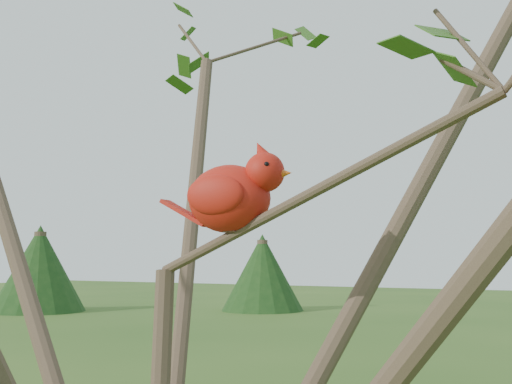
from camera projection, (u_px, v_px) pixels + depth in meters
crabapple_tree at (159, 167)px, 1.05m from camera, size 2.35×2.05×2.95m
cardinal at (234, 195)px, 1.11m from camera, size 0.25×0.13×0.17m
distant_trees at (457, 271)px, 21.97m from camera, size 35.56×16.82×3.20m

